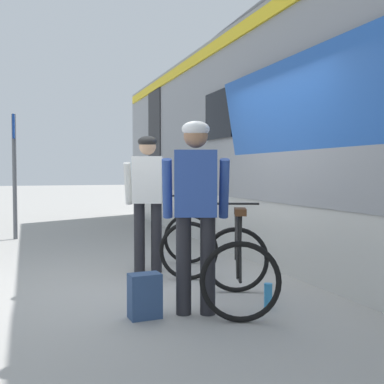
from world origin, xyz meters
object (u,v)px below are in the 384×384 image
(cyclist_far_in_white, at_px, (148,191))
(backpack_on_platform, at_px, (145,296))
(cyclist_near_in_blue, at_px, (196,199))
(water_bottle_near_the_bikes, at_px, (268,296))
(train_car, at_px, (368,125))
(bicycle_near_black, at_px, (238,265))
(platform_sign_post, at_px, (14,155))
(bicycle_far_silver, at_px, (189,241))

(cyclist_far_in_white, relative_size, backpack_on_platform, 4.40)
(cyclist_near_in_blue, bearing_deg, water_bottle_near_the_bikes, -3.73)
(train_car, relative_size, bicycle_near_black, 13.65)
(bicycle_near_black, height_order, water_bottle_near_the_bikes, bicycle_near_black)
(bicycle_near_black, relative_size, platform_sign_post, 0.53)
(cyclist_far_in_white, distance_m, platform_sign_post, 4.16)
(bicycle_near_black, xyz_separation_m, platform_sign_post, (-2.13, 5.55, 1.22))
(cyclist_near_in_blue, relative_size, bicycle_near_black, 1.40)
(cyclist_near_in_blue, bearing_deg, bicycle_near_black, 12.91)
(cyclist_far_in_white, bearing_deg, bicycle_near_black, -75.94)
(train_car, height_order, cyclist_near_in_blue, train_car)
(train_car, xyz_separation_m, platform_sign_post, (-4.77, 4.20, -0.34))
(bicycle_far_silver, height_order, platform_sign_post, platform_sign_post)
(bicycle_far_silver, bearing_deg, water_bottle_near_the_bikes, -84.56)
(bicycle_near_black, bearing_deg, cyclist_far_in_white, 104.06)
(backpack_on_platform, bearing_deg, train_car, 18.01)
(train_car, distance_m, bicycle_near_black, 3.36)
(cyclist_near_in_blue, bearing_deg, backpack_on_platform, 174.94)
(bicycle_far_silver, relative_size, backpack_on_platform, 3.11)
(bicycle_far_silver, bearing_deg, train_car, -7.01)
(bicycle_near_black, xyz_separation_m, bicycle_far_silver, (0.07, 1.67, 0.00))
(platform_sign_post, bearing_deg, bicycle_far_silver, -60.49)
(bicycle_near_black, bearing_deg, backpack_on_platform, -175.89)
(cyclist_far_in_white, bearing_deg, backpack_on_platform, -105.04)
(cyclist_near_in_blue, bearing_deg, cyclist_far_in_white, 89.09)
(cyclist_near_in_blue, distance_m, cyclist_far_in_white, 1.89)
(cyclist_near_in_blue, height_order, platform_sign_post, platform_sign_post)
(backpack_on_platform, xyz_separation_m, water_bottle_near_the_bikes, (1.19, -0.09, -0.08))
(cyclist_far_in_white, height_order, platform_sign_post, platform_sign_post)
(cyclist_near_in_blue, height_order, backpack_on_platform, cyclist_near_in_blue)
(backpack_on_platform, bearing_deg, cyclist_far_in_white, 71.38)
(bicycle_near_black, distance_m, water_bottle_near_the_bikes, 0.41)
(bicycle_near_black, xyz_separation_m, backpack_on_platform, (-0.94, -0.07, -0.20))
(water_bottle_near_the_bikes, height_order, platform_sign_post, platform_sign_post)
(backpack_on_platform, height_order, platform_sign_post, platform_sign_post)
(bicycle_far_silver, height_order, water_bottle_near_the_bikes, bicycle_far_silver)
(cyclist_near_in_blue, relative_size, bicycle_far_silver, 1.42)
(train_car, distance_m, water_bottle_near_the_bikes, 3.38)
(cyclist_far_in_white, bearing_deg, cyclist_near_in_blue, -90.91)
(cyclist_far_in_white, bearing_deg, bicycle_far_silver, -12.66)
(train_car, relative_size, cyclist_far_in_white, 9.77)
(platform_sign_post, bearing_deg, cyclist_near_in_blue, -73.75)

